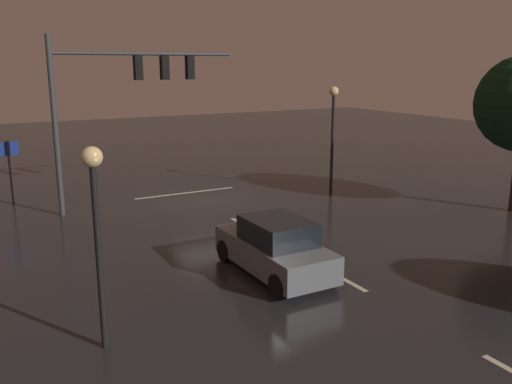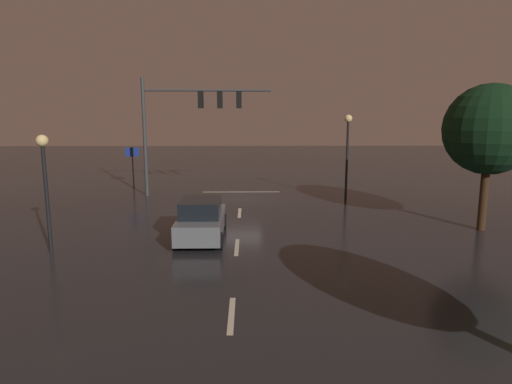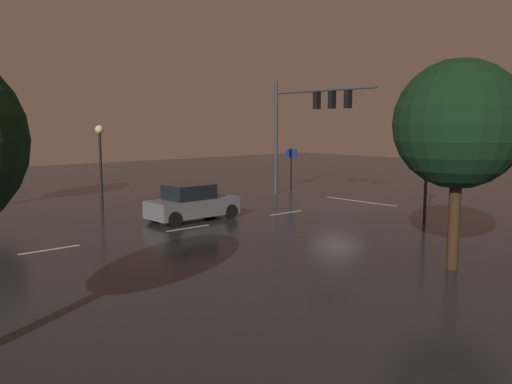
% 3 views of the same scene
% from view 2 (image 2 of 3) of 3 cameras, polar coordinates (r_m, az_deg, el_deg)
% --- Properties ---
extents(ground_plane, '(80.00, 80.00, 0.00)m').
position_cam_2_polar(ground_plane, '(27.78, -1.91, -0.77)').
color(ground_plane, '#232326').
extents(traffic_signal_assembly, '(7.81, 0.47, 7.16)m').
position_cam_2_polar(traffic_signal_assembly, '(28.42, -8.35, 9.72)').
color(traffic_signal_assembly, '#383A3D').
rests_on(traffic_signal_assembly, ground_plane).
extents(lane_dash_far, '(0.16, 2.20, 0.01)m').
position_cam_2_polar(lane_dash_far, '(23.87, -2.06, -2.61)').
color(lane_dash_far, beige).
rests_on(lane_dash_far, ground_plane).
extents(lane_dash_mid, '(0.16, 2.20, 0.01)m').
position_cam_2_polar(lane_dash_mid, '(18.07, -2.40, -6.87)').
color(lane_dash_mid, beige).
rests_on(lane_dash_mid, ground_plane).
extents(lane_dash_near, '(0.16, 2.20, 0.01)m').
position_cam_2_polar(lane_dash_near, '(12.47, -3.08, -15.04)').
color(lane_dash_near, beige).
rests_on(lane_dash_near, ground_plane).
extents(stop_bar, '(5.00, 0.16, 0.01)m').
position_cam_2_polar(stop_bar, '(29.86, -1.85, 0.02)').
color(stop_bar, beige).
rests_on(stop_bar, ground_plane).
extents(car_approaching, '(1.91, 4.37, 1.70)m').
position_cam_2_polar(car_approaching, '(19.16, -6.84, -3.48)').
color(car_approaching, slate).
rests_on(car_approaching, ground_plane).
extents(street_lamp_left_kerb, '(0.44, 0.44, 5.03)m').
position_cam_2_polar(street_lamp_left_kerb, '(26.74, 11.35, 6.22)').
color(street_lamp_left_kerb, black).
rests_on(street_lamp_left_kerb, ground_plane).
extents(street_lamp_right_kerb, '(0.44, 0.44, 4.44)m').
position_cam_2_polar(street_lamp_right_kerb, '(18.34, -24.86, 2.52)').
color(street_lamp_right_kerb, black).
rests_on(street_lamp_right_kerb, ground_plane).
extents(route_sign, '(0.90, 0.22, 2.80)m').
position_cam_2_polar(route_sign, '(32.35, -15.15, 4.07)').
color(route_sign, '#383A3D').
rests_on(route_sign, ground_plane).
extents(tree_left_far, '(3.93, 3.93, 6.44)m').
position_cam_2_polar(tree_left_far, '(22.29, 27.12, 6.93)').
color(tree_left_far, '#382314').
rests_on(tree_left_far, ground_plane).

